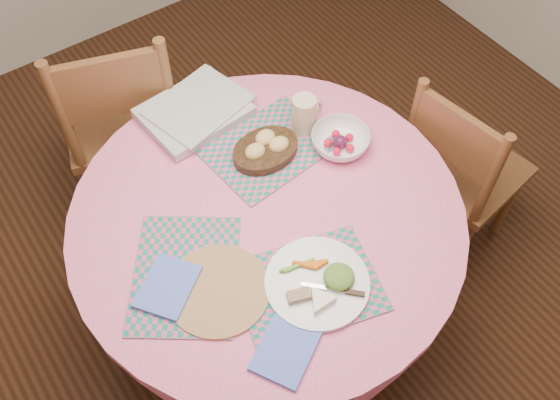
{
  "coord_description": "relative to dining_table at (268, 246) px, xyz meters",
  "views": [
    {
      "loc": [
        -0.59,
        -0.91,
        2.35
      ],
      "look_at": [
        0.05,
        0.0,
        0.78
      ],
      "focal_mm": 40.0,
      "sensor_mm": 36.0,
      "label": 1
    }
  ],
  "objects": [
    {
      "name": "placemat_front",
      "position": [
        -0.05,
        -0.28,
        0.2
      ],
      "size": [
        0.47,
        0.4,
        0.01
      ],
      "primitive_type": "cube",
      "rotation": [
        0.0,
        0.0,
        -0.27
      ],
      "color": "#157A68",
      "rests_on": "dining_table"
    },
    {
      "name": "placemat_back",
      "position": [
        0.15,
        0.21,
        0.2
      ],
      "size": [
        0.43,
        0.34,
        0.01
      ],
      "primitive_type": "cube",
      "rotation": [
        0.0,
        0.0,
        0.1
      ],
      "color": "#157A68",
      "rests_on": "dining_table"
    },
    {
      "name": "bread_bowl",
      "position": [
        0.13,
        0.2,
        0.23
      ],
      "size": [
        0.23,
        0.23,
        0.08
      ],
      "color": "black",
      "rests_on": "placemat_back"
    },
    {
      "name": "dining_table",
      "position": [
        0.0,
        0.0,
        0.0
      ],
      "size": [
        1.24,
        1.24,
        0.75
      ],
      "color": "pink",
      "rests_on": "ground"
    },
    {
      "name": "placemat_left",
      "position": [
        -0.32,
        -0.04,
        0.2
      ],
      "size": [
        0.48,
        0.5,
        0.01
      ],
      "primitive_type": "cube",
      "rotation": [
        0.0,
        0.0,
        0.94
      ],
      "color": "#157A68",
      "rests_on": "dining_table"
    },
    {
      "name": "napkin_far",
      "position": [
        -0.38,
        -0.05,
        0.21
      ],
      "size": [
        0.23,
        0.22,
        0.01
      ],
      "primitive_type": "cube",
      "rotation": [
        0.0,
        0.0,
        0.62
      ],
      "color": "#536CD6",
      "rests_on": "placemat_left"
    },
    {
      "name": "napkin_near",
      "position": [
        -0.21,
        -0.4,
        0.2
      ],
      "size": [
        0.23,
        0.21,
        0.01
      ],
      "primitive_type": "cube",
      "rotation": [
        0.0,
        0.0,
        0.51
      ],
      "color": "#536CD6",
      "rests_on": "dining_table"
    },
    {
      "name": "chair_right",
      "position": [
        0.82,
        -0.1,
        -0.09
      ],
      "size": [
        0.45,
        0.47,
        0.9
      ],
      "rotation": [
        0.0,
        0.0,
        1.72
      ],
      "color": "brown",
      "rests_on": "ground"
    },
    {
      "name": "chair_back",
      "position": [
        -0.13,
        0.82,
        -0.04
      ],
      "size": [
        0.58,
        0.56,
        0.99
      ],
      "rotation": [
        0.0,
        0.0,
        2.82
      ],
      "color": "brown",
      "rests_on": "ground"
    },
    {
      "name": "ground",
      "position": [
        0.0,
        0.0,
        -0.56
      ],
      "size": [
        4.0,
        4.0,
        0.0
      ],
      "primitive_type": "plane",
      "color": "#331C0F",
      "rests_on": "ground"
    },
    {
      "name": "latte_mug",
      "position": [
        0.3,
        0.21,
        0.27
      ],
      "size": [
        0.12,
        0.08,
        0.14
      ],
      "color": "beige",
      "rests_on": "placemat_back"
    },
    {
      "name": "newspaper_stack",
      "position": [
        0.03,
        0.48,
        0.22
      ],
      "size": [
        0.39,
        0.32,
        0.04
      ],
      "rotation": [
        0.0,
        0.0,
        0.09
      ],
      "color": "silver",
      "rests_on": "dining_table"
    },
    {
      "name": "fruit_bowl",
      "position": [
        0.35,
        0.08,
        0.22
      ],
      "size": [
        0.23,
        0.23,
        0.06
      ],
      "rotation": [
        0.0,
        0.0,
        0.23
      ],
      "color": "white",
      "rests_on": "dining_table"
    },
    {
      "name": "dinner_plate",
      "position": [
        -0.02,
        -0.29,
        0.21
      ],
      "size": [
        0.3,
        0.3,
        0.05
      ],
      "rotation": [
        0.0,
        0.0,
        -0.36
      ],
      "color": "white",
      "rests_on": "placemat_front"
    },
    {
      "name": "wicker_trivet",
      "position": [
        -0.27,
        -0.14,
        0.2
      ],
      "size": [
        0.3,
        0.3,
        0.01
      ],
      "primitive_type": "cylinder",
      "color": "olive",
      "rests_on": "dining_table"
    }
  ]
}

